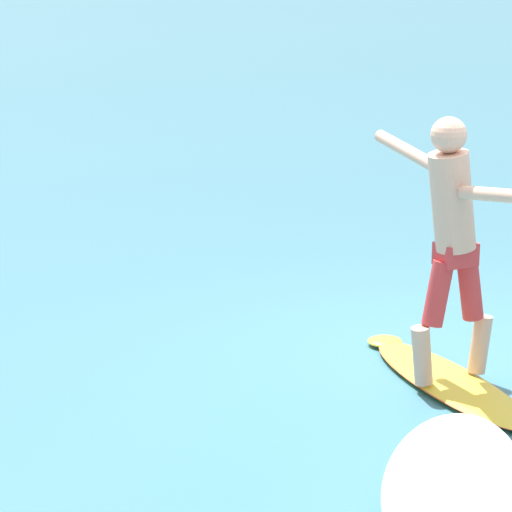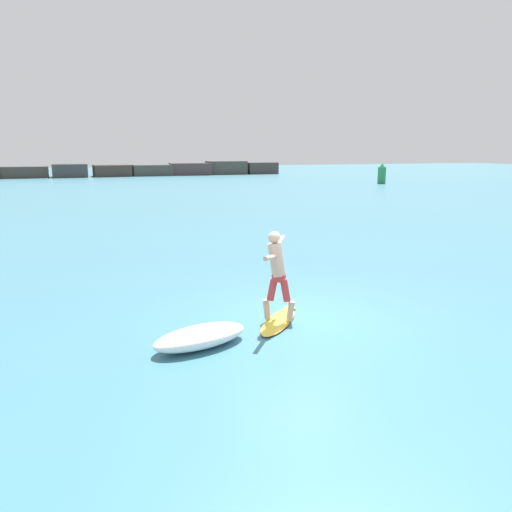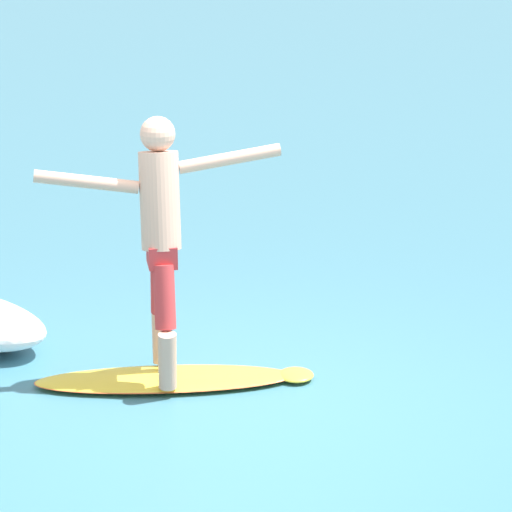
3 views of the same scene
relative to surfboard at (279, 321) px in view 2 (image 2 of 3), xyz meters
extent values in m
plane|color=teal|center=(0.54, 0.13, -0.03)|extent=(200.00, 200.00, 0.00)
cube|color=#403C34|center=(-9.20, 62.13, 0.69)|extent=(5.60, 3.42, 1.44)
cube|color=#3E3E3E|center=(-3.78, 62.13, 0.82)|extent=(4.46, 4.71, 1.72)
cube|color=#433731|center=(1.65, 62.13, 0.73)|extent=(4.91, 4.19, 1.53)
cube|color=#45443E|center=(7.07, 62.13, 0.71)|extent=(5.34, 3.62, 1.48)
cube|color=#493D3E|center=(12.49, 62.13, 0.80)|extent=(5.86, 4.05, 1.68)
cube|color=#46433E|center=(17.92, 62.13, 0.92)|extent=(5.78, 3.13, 1.91)
cube|color=#423A38|center=(23.34, 62.13, 0.80)|extent=(4.57, 3.33, 1.68)
ellipsoid|color=yellow|center=(-0.02, -0.03, 0.00)|extent=(1.57, 1.78, 0.07)
ellipsoid|color=yellow|center=(0.58, 0.72, 0.00)|extent=(0.38, 0.38, 0.06)
ellipsoid|color=#DB5B2D|center=(-0.02, -0.03, 0.00)|extent=(1.59, 1.80, 0.03)
cone|color=black|center=(-0.50, -0.63, -0.10)|extent=(0.07, 0.07, 0.14)
cone|color=black|center=(-0.31, -0.61, -0.10)|extent=(0.07, 0.07, 0.14)
cone|color=black|center=(-0.53, -0.44, -0.10)|extent=(0.07, 0.07, 0.14)
cylinder|color=#D6A389|center=(-0.23, 0.11, 0.25)|extent=(0.22, 0.21, 0.43)
cylinder|color=#C93637|center=(-0.14, 0.05, 0.68)|extent=(0.27, 0.25, 0.47)
cylinder|color=#D6A389|center=(0.19, -0.17, 0.25)|extent=(0.22, 0.21, 0.43)
cylinder|color=#C93637|center=(0.09, -0.10, 0.68)|extent=(0.27, 0.25, 0.47)
cube|color=#C93637|center=(-0.02, -0.03, 0.95)|extent=(0.33, 0.31, 0.16)
cylinder|color=#D6A389|center=(-0.06, 0.00, 1.33)|extent=(0.47, 0.44, 0.72)
sphere|color=#D6A389|center=(-0.11, 0.03, 1.79)|extent=(0.25, 0.25, 0.25)
cylinder|color=#D6A389|center=(-0.37, -0.39, 1.47)|extent=(0.50, 0.65, 0.21)
cylinder|color=#D6A389|center=(0.19, 0.44, 1.60)|extent=(0.48, 0.65, 0.20)
cylinder|color=#288447|center=(27.54, 36.72, 0.83)|extent=(0.86, 0.86, 1.73)
cone|color=#288447|center=(27.54, 36.72, 1.92)|extent=(0.60, 0.60, 0.44)
ellipsoid|color=white|center=(-1.87, -0.70, 0.15)|extent=(2.02, 1.28, 0.38)
camera|label=1|loc=(-7.79, -2.64, 3.14)|focal=85.00mm
camera|label=2|loc=(-3.94, -9.20, 3.54)|focal=35.00mm
camera|label=3|loc=(6.34, -5.12, 3.48)|focal=85.00mm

